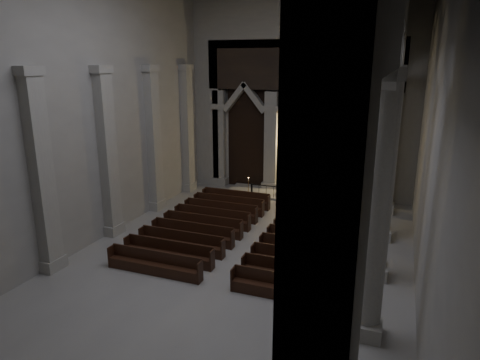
{
  "coord_description": "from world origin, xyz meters",
  "views": [
    {
      "loc": [
        5.96,
        -14.62,
        8.13
      ],
      "look_at": [
        -0.71,
        3.0,
        2.95
      ],
      "focal_mm": 32.0,
      "sensor_mm": 36.0,
      "label": 1
    }
  ],
  "objects_px": {
    "worshipper": "(313,213)",
    "candle_stand_left": "(248,192)",
    "pews": "(255,235)",
    "altar": "(296,186)",
    "candle_stand_right": "(333,200)",
    "altar_rail": "(289,192)"
  },
  "relations": [
    {
      "from": "altar",
      "to": "pews",
      "type": "height_order",
      "value": "altar"
    },
    {
      "from": "altar_rail",
      "to": "altar",
      "type": "bearing_deg",
      "value": 84.44
    },
    {
      "from": "candle_stand_left",
      "to": "worshipper",
      "type": "distance_m",
      "value": 5.46
    },
    {
      "from": "worshipper",
      "to": "altar",
      "type": "bearing_deg",
      "value": 118.96
    },
    {
      "from": "pews",
      "to": "worshipper",
      "type": "height_order",
      "value": "worshipper"
    },
    {
      "from": "altar",
      "to": "worshipper",
      "type": "height_order",
      "value": "worshipper"
    },
    {
      "from": "candle_stand_left",
      "to": "altar_rail",
      "type": "bearing_deg",
      "value": -0.01
    },
    {
      "from": "pews",
      "to": "candle_stand_left",
      "type": "bearing_deg",
      "value": 112.27
    },
    {
      "from": "candle_stand_left",
      "to": "candle_stand_right",
      "type": "relative_size",
      "value": 0.94
    },
    {
      "from": "altar",
      "to": "candle_stand_left",
      "type": "distance_m",
      "value": 3.05
    },
    {
      "from": "altar_rail",
      "to": "pews",
      "type": "height_order",
      "value": "altar_rail"
    },
    {
      "from": "altar",
      "to": "worshipper",
      "type": "relative_size",
      "value": 1.68
    },
    {
      "from": "altar_rail",
      "to": "candle_stand_left",
      "type": "distance_m",
      "value": 2.57
    },
    {
      "from": "altar",
      "to": "candle_stand_right",
      "type": "height_order",
      "value": "candle_stand_right"
    },
    {
      "from": "candle_stand_right",
      "to": "worshipper",
      "type": "xyz_separation_m",
      "value": [
        -0.59,
        -3.11,
        0.17
      ]
    },
    {
      "from": "worshipper",
      "to": "candle_stand_left",
      "type": "bearing_deg",
      "value": 152.77
    },
    {
      "from": "candle_stand_left",
      "to": "worshipper",
      "type": "height_order",
      "value": "candle_stand_left"
    },
    {
      "from": "candle_stand_right",
      "to": "altar",
      "type": "bearing_deg",
      "value": 154.42
    },
    {
      "from": "altar_rail",
      "to": "pews",
      "type": "bearing_deg",
      "value": -90.0
    },
    {
      "from": "altar",
      "to": "candle_stand_left",
      "type": "relative_size",
      "value": 1.42
    },
    {
      "from": "candle_stand_right",
      "to": "pews",
      "type": "xyz_separation_m",
      "value": [
        -2.64,
        -6.45,
        -0.08
      ]
    },
    {
      "from": "pews",
      "to": "altar",
      "type": "bearing_deg",
      "value": 88.97
    }
  ]
}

